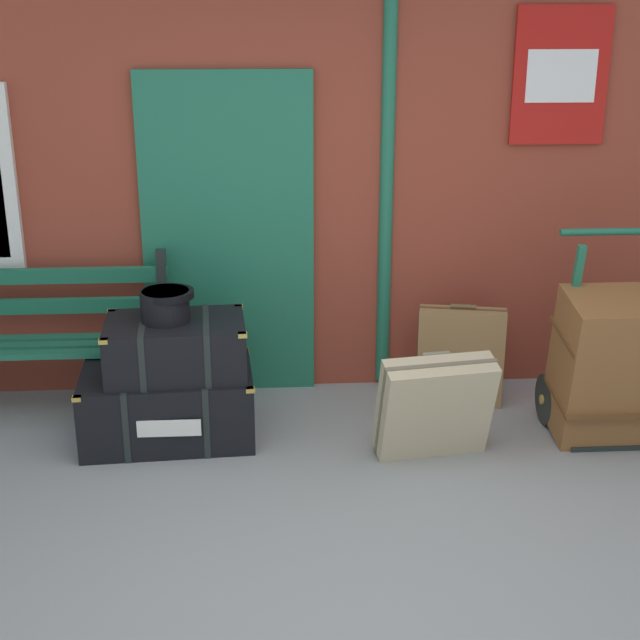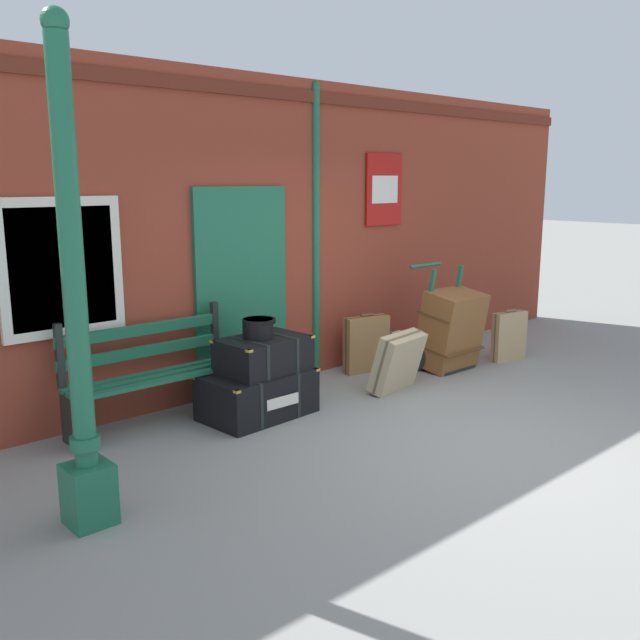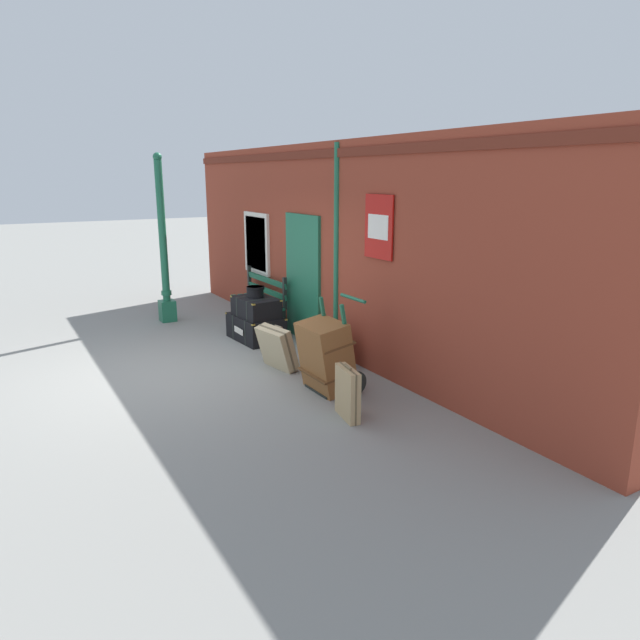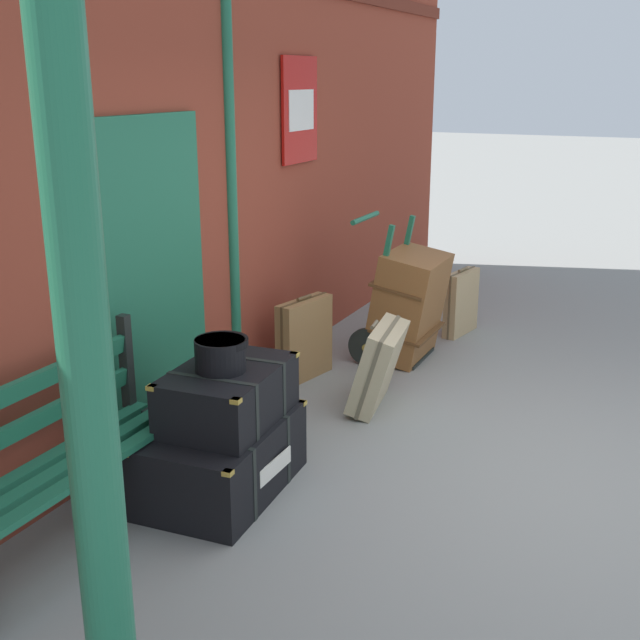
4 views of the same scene
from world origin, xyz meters
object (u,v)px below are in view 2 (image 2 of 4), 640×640
Objects in this scene: large_brown_trunk at (451,330)px; suitcase_slate at (397,362)px; lamp_post at (78,343)px; steamer_trunk_base at (257,394)px; porters_trolley at (438,344)px; suitcase_tan at (366,344)px; round_hatbox at (258,327)px; suitcase_beige at (509,336)px; steamer_trunk_middle at (263,355)px; platform_bench at (153,376)px.

large_brown_trunk reaches higher than suitcase_slate.
lamp_post is 4.78m from large_brown_trunk.
steamer_trunk_base is (2.04, 0.92, -0.98)m from lamp_post.
suitcase_tan is (-0.79, 0.41, 0.05)m from porters_trolley.
round_hatbox reaches higher than suitcase_slate.
round_hatbox is 0.49× the size of suitcase_beige.
suitcase_slate is at bearing -13.29° from steamer_trunk_middle.
large_brown_trunk is 1.38× the size of suitcase_tan.
porters_trolley is (2.62, -0.03, -0.57)m from round_hatbox.
round_hatbox is (0.84, -0.45, 0.40)m from platform_bench.
suitcase_tan is (1.78, 0.40, -0.26)m from steamer_trunk_middle.
round_hatbox is 2.68m from porters_trolley.
round_hatbox is 1.94m from suitcase_tan.
suitcase_tan reaches higher than suitcase_slate.
steamer_trunk_middle reaches higher than steamer_trunk_base.
steamer_trunk_middle is at bearing 166.71° from suitcase_slate.
lamp_post is 3.68× the size of steamer_trunk_middle.
steamer_trunk_middle is (0.07, -0.01, 0.37)m from steamer_trunk_base.
steamer_trunk_middle is at bearing -11.59° from steamer_trunk_base.
lamp_post reaches higher than suitcase_beige.
lamp_post is at bearing -174.89° from suitcase_beige.
steamer_trunk_base is 0.87× the size of porters_trolley.
large_brown_trunk is at bearing -90.00° from porters_trolley.
suitcase_beige is at bearing -7.01° from steamer_trunk_base.
lamp_post reaches higher than suitcase_tan.
steamer_trunk_middle is at bearing 23.40° from lamp_post.
steamer_trunk_base is at bearing 166.78° from suitcase_slate.
porters_trolley is at bearing 10.84° from lamp_post.
steamer_trunk_middle reaches higher than suitcase_slate.
large_brown_trunk is at bearing -36.50° from suitcase_tan.
steamer_trunk_base is at bearing 24.40° from lamp_post.
suitcase_beige is (1.65, -0.81, -0.02)m from suitcase_tan.
suitcase_tan is (1.84, 0.38, 0.11)m from steamer_trunk_base.
porters_trolley is 0.89m from suitcase_tan.
platform_bench is at bearing 48.45° from lamp_post.
round_hatbox is 0.46× the size of suitcase_tan.
platform_bench is 4.41m from suitcase_beige.
suitcase_slate is at bearing -163.18° from porters_trolley.
lamp_post reaches higher than round_hatbox.
platform_bench is 1.33× the size of porters_trolley.
steamer_trunk_middle is 1.24× the size of suitcase_slate.
porters_trolley reaches higher than suitcase_slate.
lamp_post is 3.31× the size of large_brown_trunk.
steamer_trunk_base is 3.52m from suitcase_beige.
steamer_trunk_middle reaches higher than suitcase_tan.
suitcase_slate is (1.52, -0.36, -0.53)m from round_hatbox.
round_hatbox is at bearing 24.10° from lamp_post.
suitcase_tan is (3.88, 1.31, -0.87)m from lamp_post.
suitcase_slate is (-1.10, -0.33, 0.04)m from porters_trolley.
lamp_post is at bearing -131.55° from platform_bench.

